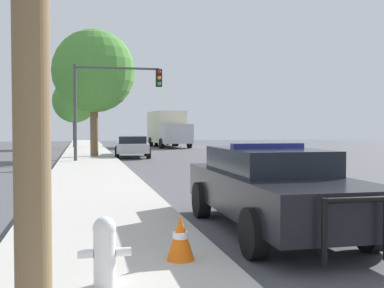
{
  "coord_description": "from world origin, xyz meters",
  "views": [
    {
      "loc": [
        -5.43,
        -7.07,
        1.81
      ],
      "look_at": [
        -0.76,
        13.38,
        1.06
      ],
      "focal_mm": 45.0,
      "sensor_mm": 36.0,
      "label": 1
    }
  ],
  "objects_px": {
    "box_truck": "(168,128)",
    "traffic_cone": "(180,237)",
    "car_background_distant": "(162,138)",
    "car_background_midblock": "(132,146)",
    "traffic_light": "(112,92)",
    "tree_sidewalk_far": "(75,101)",
    "tree_sidewalk_mid": "(94,71)",
    "fire_hydrant": "(104,249)",
    "police_car": "(272,187)"
  },
  "relations": [
    {
      "from": "car_background_distant",
      "to": "box_truck",
      "type": "bearing_deg",
      "value": -93.28
    },
    {
      "from": "tree_sidewalk_mid",
      "to": "car_background_midblock",
      "type": "bearing_deg",
      "value": 10.42
    },
    {
      "from": "tree_sidewalk_far",
      "to": "traffic_cone",
      "type": "xyz_separation_m",
      "value": [
        1.8,
        -35.32,
        -3.53
      ]
    },
    {
      "from": "box_truck",
      "to": "traffic_cone",
      "type": "xyz_separation_m",
      "value": [
        -6.23,
        -36.2,
        -1.26
      ]
    },
    {
      "from": "traffic_light",
      "to": "police_car",
      "type": "bearing_deg",
      "value": -84.2
    },
    {
      "from": "traffic_cone",
      "to": "car_background_midblock",
      "type": "bearing_deg",
      "value": 85.72
    },
    {
      "from": "tree_sidewalk_mid",
      "to": "traffic_cone",
      "type": "distance_m",
      "value": 22.56
    },
    {
      "from": "car_background_distant",
      "to": "tree_sidewalk_far",
      "type": "xyz_separation_m",
      "value": [
        -8.17,
        -4.73,
        3.26
      ]
    },
    {
      "from": "car_background_midblock",
      "to": "tree_sidewalk_mid",
      "type": "height_order",
      "value": "tree_sidewalk_mid"
    },
    {
      "from": "tree_sidewalk_mid",
      "to": "traffic_light",
      "type": "bearing_deg",
      "value": -77.07
    },
    {
      "from": "tree_sidewalk_far",
      "to": "tree_sidewalk_mid",
      "type": "bearing_deg",
      "value": -84.52
    },
    {
      "from": "traffic_light",
      "to": "traffic_cone",
      "type": "height_order",
      "value": "traffic_light"
    },
    {
      "from": "tree_sidewalk_far",
      "to": "tree_sidewalk_mid",
      "type": "distance_m",
      "value": 13.33
    },
    {
      "from": "tree_sidewalk_far",
      "to": "traffic_cone",
      "type": "bearing_deg",
      "value": -87.09
    },
    {
      "from": "fire_hydrant",
      "to": "car_background_midblock",
      "type": "height_order",
      "value": "car_background_midblock"
    },
    {
      "from": "car_background_distant",
      "to": "tree_sidewalk_far",
      "type": "bearing_deg",
      "value": -151.13
    },
    {
      "from": "tree_sidewalk_far",
      "to": "box_truck",
      "type": "bearing_deg",
      "value": 6.27
    },
    {
      "from": "car_background_distant",
      "to": "tree_sidewalk_mid",
      "type": "bearing_deg",
      "value": -112.24
    },
    {
      "from": "fire_hydrant",
      "to": "traffic_cone",
      "type": "height_order",
      "value": "fire_hydrant"
    },
    {
      "from": "police_car",
      "to": "tree_sidewalk_far",
      "type": "height_order",
      "value": "tree_sidewalk_far"
    },
    {
      "from": "fire_hydrant",
      "to": "traffic_light",
      "type": "distance_m",
      "value": 19.58
    },
    {
      "from": "police_car",
      "to": "tree_sidewalk_mid",
      "type": "relative_size",
      "value": 0.72
    },
    {
      "from": "box_truck",
      "to": "tree_sidewalk_mid",
      "type": "xyz_separation_m",
      "value": [
        -6.76,
        -14.11,
        3.28
      ]
    },
    {
      "from": "car_background_distant",
      "to": "box_truck",
      "type": "relative_size",
      "value": 0.61
    },
    {
      "from": "traffic_light",
      "to": "tree_sidewalk_mid",
      "type": "relative_size",
      "value": 0.66
    },
    {
      "from": "tree_sidewalk_far",
      "to": "traffic_light",
      "type": "bearing_deg",
      "value": -82.91
    },
    {
      "from": "fire_hydrant",
      "to": "car_background_midblock",
      "type": "bearing_deg",
      "value": 83.48
    },
    {
      "from": "fire_hydrant",
      "to": "box_truck",
      "type": "bearing_deg",
      "value": 78.97
    },
    {
      "from": "tree_sidewalk_mid",
      "to": "box_truck",
      "type": "bearing_deg",
      "value": 64.41
    },
    {
      "from": "car_background_midblock",
      "to": "tree_sidewalk_mid",
      "type": "xyz_separation_m",
      "value": [
        -2.21,
        -0.41,
        4.27
      ]
    },
    {
      "from": "car_background_midblock",
      "to": "tree_sidewalk_mid",
      "type": "distance_m",
      "value": 4.83
    },
    {
      "from": "traffic_light",
      "to": "box_truck",
      "type": "relative_size",
      "value": 0.64
    },
    {
      "from": "car_background_midblock",
      "to": "box_truck",
      "type": "bearing_deg",
      "value": 76.15
    },
    {
      "from": "car_background_distant",
      "to": "tree_sidewalk_mid",
      "type": "distance_m",
      "value": 19.71
    },
    {
      "from": "box_truck",
      "to": "traffic_cone",
      "type": "distance_m",
      "value": 36.76
    },
    {
      "from": "car_background_distant",
      "to": "tree_sidewalk_mid",
      "type": "relative_size",
      "value": 0.64
    },
    {
      "from": "tree_sidewalk_mid",
      "to": "police_car",
      "type": "bearing_deg",
      "value": -82.91
    },
    {
      "from": "police_car",
      "to": "traffic_cone",
      "type": "xyz_separation_m",
      "value": [
        -1.99,
        -1.86,
        -0.36
      ]
    },
    {
      "from": "police_car",
      "to": "box_truck",
      "type": "relative_size",
      "value": 0.69
    },
    {
      "from": "traffic_light",
      "to": "car_background_distant",
      "type": "relative_size",
      "value": 1.04
    },
    {
      "from": "box_truck",
      "to": "traffic_light",
      "type": "bearing_deg",
      "value": 68.14
    },
    {
      "from": "car_background_midblock",
      "to": "tree_sidewalk_far",
      "type": "xyz_separation_m",
      "value": [
        -3.48,
        12.82,
        3.27
      ]
    },
    {
      "from": "box_truck",
      "to": "tree_sidewalk_far",
      "type": "xyz_separation_m",
      "value": [
        -8.03,
        -0.88,
        2.28
      ]
    },
    {
      "from": "car_background_midblock",
      "to": "traffic_cone",
      "type": "relative_size",
      "value": 7.82
    },
    {
      "from": "fire_hydrant",
      "to": "tree_sidewalk_far",
      "type": "distance_m",
      "value": 36.28
    },
    {
      "from": "fire_hydrant",
      "to": "tree_sidewalk_far",
      "type": "relative_size",
      "value": 0.13
    },
    {
      "from": "car_background_midblock",
      "to": "traffic_light",
      "type": "bearing_deg",
      "value": -104.67
    },
    {
      "from": "fire_hydrant",
      "to": "tree_sidewalk_mid",
      "type": "height_order",
      "value": "tree_sidewalk_mid"
    },
    {
      "from": "fire_hydrant",
      "to": "police_car",
      "type": "bearing_deg",
      "value": 41.75
    },
    {
      "from": "box_truck",
      "to": "traffic_cone",
      "type": "relative_size",
      "value": 13.15
    }
  ]
}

